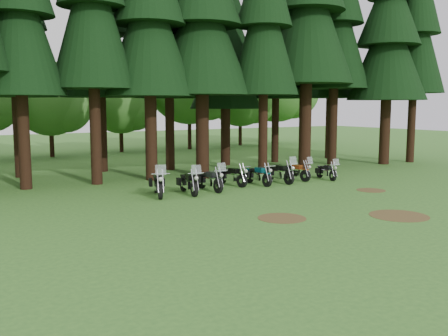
{
  "coord_description": "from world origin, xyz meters",
  "views": [
    {
      "loc": [
        -14.27,
        -16.17,
        4.12
      ],
      "look_at": [
        -1.18,
        5.0,
        1.0
      ],
      "focal_mm": 40.0,
      "sensor_mm": 36.0,
      "label": 1
    }
  ],
  "objects_px": {
    "motorcycle_2": "(210,181)",
    "motorcycle_6": "(295,172)",
    "motorcycle_3": "(231,177)",
    "motorcycle_4": "(258,176)",
    "motorcycle_1": "(189,183)",
    "motorcycle_5": "(279,173)",
    "motorcycle_0": "(158,185)",
    "motorcycle_7": "(326,172)"
  },
  "relations": [
    {
      "from": "motorcycle_2",
      "to": "motorcycle_6",
      "type": "distance_m",
      "value": 5.76
    },
    {
      "from": "motorcycle_3",
      "to": "motorcycle_4",
      "type": "distance_m",
      "value": 1.41
    },
    {
      "from": "motorcycle_1",
      "to": "motorcycle_5",
      "type": "height_order",
      "value": "motorcycle_5"
    },
    {
      "from": "motorcycle_1",
      "to": "motorcycle_3",
      "type": "xyz_separation_m",
      "value": [
        3.02,
        1.0,
        -0.03
      ]
    },
    {
      "from": "motorcycle_3",
      "to": "motorcycle_5",
      "type": "xyz_separation_m",
      "value": [
        2.72,
        -0.5,
        0.04
      ]
    },
    {
      "from": "motorcycle_4",
      "to": "motorcycle_3",
      "type": "bearing_deg",
      "value": 160.36
    },
    {
      "from": "motorcycle_1",
      "to": "motorcycle_2",
      "type": "distance_m",
      "value": 1.3
    },
    {
      "from": "motorcycle_4",
      "to": "motorcycle_6",
      "type": "bearing_deg",
      "value": 4.25
    },
    {
      "from": "motorcycle_0",
      "to": "motorcycle_2",
      "type": "xyz_separation_m",
      "value": [
        2.72,
        0.0,
        -0.03
      ]
    },
    {
      "from": "motorcycle_0",
      "to": "motorcycle_5",
      "type": "relative_size",
      "value": 1.03
    },
    {
      "from": "motorcycle_6",
      "to": "motorcycle_3",
      "type": "bearing_deg",
      "value": 165.6
    },
    {
      "from": "motorcycle_4",
      "to": "motorcycle_7",
      "type": "bearing_deg",
      "value": -6.04
    },
    {
      "from": "motorcycle_2",
      "to": "motorcycle_7",
      "type": "height_order",
      "value": "motorcycle_2"
    },
    {
      "from": "motorcycle_2",
      "to": "motorcycle_4",
      "type": "bearing_deg",
      "value": 4.72
    },
    {
      "from": "motorcycle_4",
      "to": "motorcycle_7",
      "type": "height_order",
      "value": "motorcycle_7"
    },
    {
      "from": "motorcycle_5",
      "to": "motorcycle_6",
      "type": "height_order",
      "value": "motorcycle_5"
    },
    {
      "from": "motorcycle_1",
      "to": "motorcycle_5",
      "type": "bearing_deg",
      "value": 14.35
    },
    {
      "from": "motorcycle_0",
      "to": "motorcycle_2",
      "type": "relative_size",
      "value": 1.05
    },
    {
      "from": "motorcycle_3",
      "to": "motorcycle_0",
      "type": "bearing_deg",
      "value": -179.71
    },
    {
      "from": "motorcycle_0",
      "to": "motorcycle_2",
      "type": "distance_m",
      "value": 2.72
    },
    {
      "from": "motorcycle_2",
      "to": "motorcycle_6",
      "type": "bearing_deg",
      "value": 4.37
    },
    {
      "from": "motorcycle_5",
      "to": "motorcycle_7",
      "type": "xyz_separation_m",
      "value": [
        3.02,
        -0.43,
        -0.09
      ]
    },
    {
      "from": "motorcycle_0",
      "to": "motorcycle_7",
      "type": "bearing_deg",
      "value": 17.52
    },
    {
      "from": "motorcycle_1",
      "to": "motorcycle_4",
      "type": "distance_m",
      "value": 4.39
    },
    {
      "from": "motorcycle_3",
      "to": "motorcycle_5",
      "type": "height_order",
      "value": "motorcycle_5"
    },
    {
      "from": "motorcycle_3",
      "to": "motorcycle_6",
      "type": "distance_m",
      "value": 4.01
    },
    {
      "from": "motorcycle_1",
      "to": "motorcycle_5",
      "type": "relative_size",
      "value": 1.0
    },
    {
      "from": "motorcycle_2",
      "to": "motorcycle_5",
      "type": "xyz_separation_m",
      "value": [
        4.46,
        0.25,
        0.01
      ]
    },
    {
      "from": "motorcycle_0",
      "to": "motorcycle_4",
      "type": "distance_m",
      "value": 5.8
    },
    {
      "from": "motorcycle_0",
      "to": "motorcycle_5",
      "type": "bearing_deg",
      "value": 20.5
    },
    {
      "from": "motorcycle_0",
      "to": "motorcycle_4",
      "type": "bearing_deg",
      "value": 21.27
    },
    {
      "from": "motorcycle_2",
      "to": "motorcycle_3",
      "type": "xyz_separation_m",
      "value": [
        1.74,
        0.75,
        -0.03
      ]
    },
    {
      "from": "motorcycle_3",
      "to": "motorcycle_2",
      "type": "bearing_deg",
      "value": -165.98
    },
    {
      "from": "motorcycle_3",
      "to": "motorcycle_4",
      "type": "height_order",
      "value": "motorcycle_4"
    },
    {
      "from": "motorcycle_0",
      "to": "motorcycle_7",
      "type": "relative_size",
      "value": 1.24
    },
    {
      "from": "motorcycle_1",
      "to": "motorcycle_3",
      "type": "bearing_deg",
      "value": 27.69
    },
    {
      "from": "motorcycle_1",
      "to": "motorcycle_7",
      "type": "bearing_deg",
      "value": 9.86
    },
    {
      "from": "motorcycle_3",
      "to": "motorcycle_5",
      "type": "relative_size",
      "value": 0.94
    },
    {
      "from": "motorcycle_7",
      "to": "motorcycle_5",
      "type": "bearing_deg",
      "value": -176.62
    },
    {
      "from": "motorcycle_6",
      "to": "motorcycle_7",
      "type": "height_order",
      "value": "motorcycle_6"
    },
    {
      "from": "motorcycle_2",
      "to": "motorcycle_6",
      "type": "height_order",
      "value": "motorcycle_2"
    },
    {
      "from": "motorcycle_5",
      "to": "motorcycle_0",
      "type": "bearing_deg",
      "value": -179.47
    }
  ]
}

